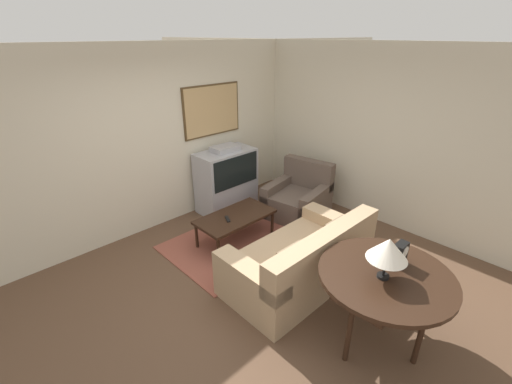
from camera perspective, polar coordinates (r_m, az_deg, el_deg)
The scene contains 12 objects.
ground_plane at distance 4.31m, azimuth -0.85°, elevation -15.32°, with size 12.00×12.00×0.00m, color brown.
wall_back at distance 5.27m, azimuth -17.06°, elevation 8.08°, with size 12.00×0.10×2.70m.
wall_right at distance 5.62m, azimuth 19.21°, elevation 8.77°, with size 0.06×12.00×2.70m.
area_rug at distance 5.15m, azimuth -2.34°, elevation -7.76°, with size 2.14×1.43×0.01m.
tv at distance 5.82m, azimuth -4.93°, elevation 2.07°, with size 1.00×0.53×1.13m.
couch at distance 4.22m, azimuth 7.50°, elevation -11.40°, with size 1.82×1.00×0.84m.
armchair at distance 5.73m, azimuth 7.04°, elevation -1.16°, with size 1.05×1.02×0.88m.
coffee_table at distance 4.92m, azimuth -3.47°, elevation -4.35°, with size 1.12×0.59×0.43m.
console_table at distance 3.45m, azimuth 20.81°, elevation -13.50°, with size 1.23×1.23×0.80m.
table_lamp at distance 3.20m, azimuth 21.16°, elevation -8.91°, with size 0.36×0.36×0.40m.
mantel_clock at distance 3.53m, azimuth 22.87°, elevation -9.42°, with size 0.16×0.10×0.22m.
remote at distance 4.79m, azimuth -4.76°, elevation -4.49°, with size 0.11×0.16×0.02m.
Camera 1 is at (-2.24, -2.41, 2.79)m, focal length 24.00 mm.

